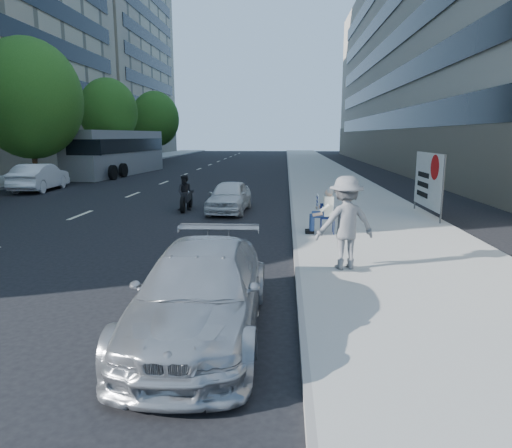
# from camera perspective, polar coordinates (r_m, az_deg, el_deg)

# --- Properties ---
(ground) EXTENTS (160.00, 160.00, 0.00)m
(ground) POSITION_cam_1_polar(r_m,az_deg,el_deg) (9.00, -4.04, -8.13)
(ground) COLOR black
(ground) RESTS_ON ground
(near_sidewalk) EXTENTS (5.00, 120.00, 0.15)m
(near_sidewalk) POSITION_cam_1_polar(r_m,az_deg,el_deg) (28.71, 9.33, 5.13)
(near_sidewalk) COLOR #A2A097
(near_sidewalk) RESTS_ON ground
(far_sidewalk) EXTENTS (4.50, 120.00, 0.15)m
(far_sidewalk) POSITION_cam_1_polar(r_m,az_deg,el_deg) (33.72, -28.57, 4.80)
(far_sidewalk) COLOR #A2A097
(far_sidewalk) RESTS_ON ground
(far_bldg_north) EXTENTS (22.00, 28.00, 28.00)m
(far_bldg_north) POSITION_cam_1_polar(r_m,az_deg,el_deg) (77.80, -21.15, 18.48)
(far_bldg_north) COLOR tan
(far_bldg_north) RESTS_ON ground
(near_building) EXTENTS (14.00, 70.00, 20.00)m
(near_building) POSITION_cam_1_polar(r_m,az_deg,el_deg) (43.98, 26.25, 19.17)
(near_building) COLOR #9D9688
(near_building) RESTS_ON ground
(tree_far_c) EXTENTS (6.00, 6.00, 8.47)m
(tree_far_c) POSITION_cam_1_polar(r_m,az_deg,el_deg) (30.39, -26.47, 13.82)
(tree_far_c) COLOR #382616
(tree_far_c) RESTS_ON ground
(tree_far_d) EXTENTS (4.80, 4.80, 7.65)m
(tree_far_d) POSITION_cam_1_polar(r_m,az_deg,el_deg) (41.25, -17.98, 13.20)
(tree_far_d) COLOR #382616
(tree_far_d) RESTS_ON ground
(tree_far_e) EXTENTS (5.40, 5.40, 7.89)m
(tree_far_e) POSITION_cam_1_polar(r_m,az_deg,el_deg) (54.52, -12.49, 12.70)
(tree_far_e) COLOR #382616
(tree_far_e) RESTS_ON ground
(seated_protester) EXTENTS (0.83, 1.12, 1.31)m
(seated_protester) POSITION_cam_1_polar(r_m,az_deg,el_deg) (13.29, 8.45, 1.92)
(seated_protester) COLOR navy
(seated_protester) RESTS_ON near_sidewalk
(jogger) EXTENTS (1.42, 1.02, 1.97)m
(jogger) POSITION_cam_1_polar(r_m,az_deg,el_deg) (9.80, 11.12, 0.16)
(jogger) COLOR slate
(jogger) RESTS_ON near_sidewalk
(protest_banner) EXTENTS (0.08, 3.06, 2.20)m
(protest_banner) POSITION_cam_1_polar(r_m,az_deg,el_deg) (17.15, 20.71, 5.14)
(protest_banner) COLOR #4C4C4C
(protest_banner) RESTS_ON near_sidewalk
(parked_sedan) EXTENTS (1.88, 4.53, 1.31)m
(parked_sedan) POSITION_cam_1_polar(r_m,az_deg,el_deg) (6.93, -6.92, -8.38)
(parked_sedan) COLOR #9A9CA1
(parked_sedan) RESTS_ON ground
(white_sedan_near) EXTENTS (1.63, 3.62, 1.21)m
(white_sedan_near) POSITION_cam_1_polar(r_m,az_deg,el_deg) (17.87, -3.35, 3.46)
(white_sedan_near) COLOR silver
(white_sedan_near) RESTS_ON ground
(white_sedan_mid) EXTENTS (1.92, 4.55, 1.46)m
(white_sedan_mid) POSITION_cam_1_polar(r_m,az_deg,el_deg) (27.34, -25.44, 5.31)
(white_sedan_mid) COLOR white
(white_sedan_mid) RESTS_ON ground
(motorcycle) EXTENTS (0.73, 2.05, 1.42)m
(motorcycle) POSITION_cam_1_polar(r_m,az_deg,el_deg) (18.35, -8.76, 3.66)
(motorcycle) COLOR black
(motorcycle) RESTS_ON ground
(bus) EXTENTS (3.76, 12.27, 3.30)m
(bus) POSITION_cam_1_polar(r_m,az_deg,el_deg) (36.79, -16.86, 8.51)
(bus) COLOR gray
(bus) RESTS_ON ground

